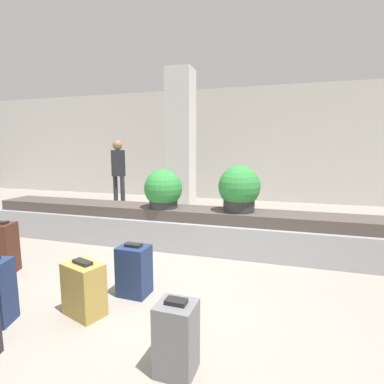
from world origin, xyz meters
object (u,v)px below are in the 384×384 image
(suitcase_0, at_px, (84,289))
(potted_plant_0, at_px, (239,189))
(suitcase_5, at_px, (176,338))
(potted_plant_1, at_px, (163,190))
(traveler_0, at_px, (118,168))
(pillar, at_px, (181,144))
(suitcase_4, at_px, (134,270))
(suitcase_2, at_px, (3,248))

(suitcase_0, relative_size, potted_plant_0, 0.78)
(suitcase_5, bearing_deg, potted_plant_0, 90.99)
(potted_plant_0, bearing_deg, potted_plant_1, -176.27)
(potted_plant_1, height_order, traveler_0, traveler_0)
(pillar, bearing_deg, suitcase_4, -78.55)
(suitcase_2, relative_size, suitcase_5, 1.22)
(suitcase_5, bearing_deg, traveler_0, 126.13)
(potted_plant_0, bearing_deg, pillar, 127.01)
(pillar, distance_m, suitcase_0, 4.45)
(suitcase_0, distance_m, suitcase_2, 1.60)
(suitcase_4, distance_m, potted_plant_0, 1.94)
(potted_plant_1, bearing_deg, suitcase_0, -88.87)
(pillar, xyz_separation_m, suitcase_4, (0.76, -3.73, -1.34))
(pillar, height_order, potted_plant_1, pillar)
(traveler_0, bearing_deg, potted_plant_0, 106.86)
(suitcase_0, relative_size, suitcase_4, 0.94)
(suitcase_5, height_order, potted_plant_0, potted_plant_0)
(suitcase_2, relative_size, potted_plant_1, 1.09)
(pillar, height_order, suitcase_0, pillar)
(suitcase_2, height_order, potted_plant_1, potted_plant_1)
(suitcase_4, height_order, traveler_0, traveler_0)
(suitcase_5, height_order, traveler_0, traveler_0)
(suitcase_0, relative_size, suitcase_5, 0.98)
(suitcase_0, relative_size, potted_plant_1, 0.88)
(suitcase_4, distance_m, suitcase_5, 1.20)
(suitcase_2, bearing_deg, suitcase_0, -34.47)
(potted_plant_0, height_order, traveler_0, traveler_0)
(pillar, xyz_separation_m, potted_plant_0, (1.60, -2.12, -0.68))
(suitcase_4, relative_size, suitcase_5, 1.04)
(potted_plant_0, bearing_deg, suitcase_5, -91.35)
(pillar, height_order, suitcase_4, pillar)
(suitcase_0, xyz_separation_m, suitcase_4, (0.26, 0.48, 0.02))
(suitcase_2, relative_size, suitcase_4, 1.18)
(suitcase_5, xyz_separation_m, potted_plant_0, (0.06, 2.52, 0.67))
(suitcase_4, xyz_separation_m, potted_plant_1, (-0.29, 1.54, 0.62))
(potted_plant_0, relative_size, traveler_0, 0.39)
(pillar, relative_size, potted_plant_0, 4.85)
(potted_plant_1, bearing_deg, suitcase_5, -66.19)
(suitcase_4, distance_m, traveler_0, 4.76)
(pillar, height_order, suitcase_5, pillar)
(pillar, xyz_separation_m, traveler_0, (-1.74, 0.25, -0.59))
(potted_plant_1, bearing_deg, potted_plant_0, 3.73)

